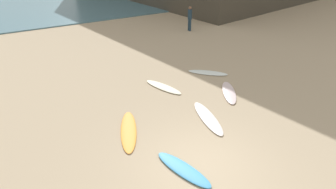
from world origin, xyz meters
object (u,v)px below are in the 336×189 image
surfboard_2 (163,87)px  surfboard_0 (208,118)px  surfboard_3 (129,131)px  surfboard_4 (229,92)px  surfboard_1 (183,169)px  beachgoer_near (190,17)px  surfboard_5 (208,73)px

surfboard_2 → surfboard_0: bearing=-104.2°
surfboard_3 → surfboard_4: surfboard_4 is taller
surfboard_0 → surfboard_1: (-2.31, -1.95, 0.01)m
beachgoer_near → surfboard_1: bearing=-25.4°
surfboard_4 → beachgoer_near: 9.54m
surfboard_5 → beachgoer_near: size_ratio=1.15×
surfboard_1 → surfboard_3: bearing=89.0°
surfboard_0 → surfboard_2: bearing=107.2°
surfboard_0 → surfboard_5: bearing=67.7°
surfboard_5 → surfboard_3: bearing=-18.8°
surfboard_0 → surfboard_5: same height
surfboard_0 → surfboard_4: surfboard_4 is taller
surfboard_0 → surfboard_5: (2.47, 3.36, -0.00)m
surfboard_2 → surfboard_4: bearing=-57.8°
surfboard_2 → surfboard_4: size_ratio=0.95×
surfboard_2 → surfboard_5: size_ratio=1.06×
surfboard_2 → surfboard_3: (-2.71, -2.39, -0.00)m
surfboard_1 → surfboard_0: bearing=27.1°
surfboard_5 → beachgoer_near: bearing=-161.8°
surfboard_1 → surfboard_4: surfboard_1 is taller
surfboard_1 → surfboard_3: surfboard_1 is taller
surfboard_2 → surfboard_4: (2.16, -1.85, 0.00)m
surfboard_0 → beachgoer_near: 11.51m
surfboard_1 → surfboard_4: bearing=23.2°
surfboard_1 → beachgoer_near: beachgoer_near is taller
surfboard_0 → surfboard_3: bearing=-179.2°
beachgoer_near → surfboard_3: bearing=-34.2°
surfboard_1 → surfboard_2: 5.45m
surfboard_3 → surfboard_4: bearing=-150.7°
surfboard_0 → surfboard_2: 3.07m
surfboard_0 → surfboard_3: 2.95m
surfboard_1 → surfboard_3: size_ratio=0.80×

